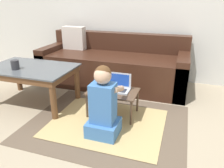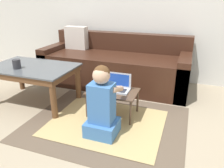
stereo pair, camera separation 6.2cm
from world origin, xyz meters
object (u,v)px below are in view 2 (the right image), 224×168
object	(u,v)px
coffee_table	(33,72)
cup_on_table	(17,64)
computer_mouse	(96,88)
person_seated	(102,105)
laptop_desk	(113,94)
couch	(114,66)
laptop	(116,87)

from	to	relation	value
coffee_table	cup_on_table	xyz separation A→B (m)	(-0.10, -0.13, 0.13)
computer_mouse	person_seated	world-z (taller)	person_seated
laptop_desk	cup_on_table	xyz separation A→B (m)	(-1.16, -0.15, 0.27)
person_seated	cup_on_table	bearing A→B (deg)	168.08
laptop_desk	cup_on_table	size ratio (longest dim) A/B	5.03
couch	cup_on_table	xyz separation A→B (m)	(-0.85, -1.08, 0.25)
laptop_desk	person_seated	world-z (taller)	person_seated
laptop_desk	laptop	bearing A→B (deg)	54.69
couch	cup_on_table	bearing A→B (deg)	-128.07
person_seated	cup_on_table	world-z (taller)	person_seated
coffee_table	laptop	xyz separation A→B (m)	(1.08, 0.05, -0.08)
person_seated	cup_on_table	xyz separation A→B (m)	(-1.19, 0.25, 0.22)
laptop_desk	person_seated	xyz separation A→B (m)	(0.04, -0.40, 0.05)
laptop_desk	person_seated	bearing A→B (deg)	-84.81
coffee_table	person_seated	size ratio (longest dim) A/B	1.47
coffee_table	laptop_desk	bearing A→B (deg)	0.75
laptop	person_seated	size ratio (longest dim) A/B	0.45
couch	coffee_table	bearing A→B (deg)	-128.03
couch	computer_mouse	xyz separation A→B (m)	(0.12, -0.96, 0.03)
laptop_desk	computer_mouse	world-z (taller)	computer_mouse
couch	person_seated	xyz separation A→B (m)	(0.35, -1.33, 0.03)
laptop	computer_mouse	xyz separation A→B (m)	(-0.22, -0.06, -0.01)
cup_on_table	laptop	bearing A→B (deg)	8.56
person_seated	laptop	bearing A→B (deg)	91.84
coffee_table	laptop	world-z (taller)	laptop
couch	coffee_table	world-z (taller)	couch
computer_mouse	cup_on_table	xyz separation A→B (m)	(-0.97, -0.12, 0.22)
laptop	computer_mouse	world-z (taller)	laptop
couch	coffee_table	xyz separation A→B (m)	(-0.74, -0.95, 0.12)
computer_mouse	person_seated	size ratio (longest dim) A/B	0.14
cup_on_table	person_seated	bearing A→B (deg)	-11.92
laptop	person_seated	bearing A→B (deg)	-88.16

